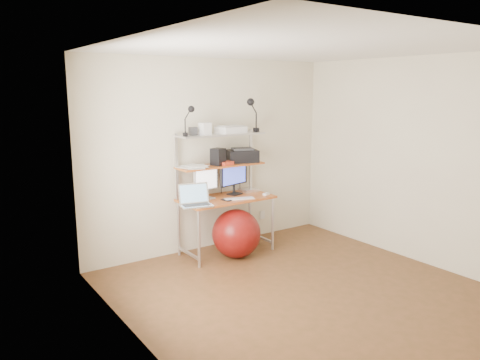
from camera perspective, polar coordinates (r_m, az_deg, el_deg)
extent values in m
plane|color=brown|center=(5.15, 7.36, -13.20)|extent=(3.60, 3.60, 0.00)
plane|color=silver|center=(4.72, 8.13, 15.69)|extent=(3.60, 3.60, 0.00)
plane|color=beige|center=(6.21, -3.51, 3.07)|extent=(3.60, 0.00, 3.60)
plane|color=beige|center=(3.69, 26.90, -3.62)|extent=(3.60, 0.00, 3.60)
plane|color=beige|center=(3.83, -12.65, -2.18)|extent=(0.00, 3.60, 3.60)
plane|color=beige|center=(6.13, 20.30, 2.30)|extent=(0.00, 3.60, 3.60)
cube|color=#B66223|center=(6.01, -1.67, -2.28)|extent=(1.20, 0.60, 0.03)
cylinder|color=silver|center=(5.62, -5.03, -7.20)|extent=(0.04, 0.04, 0.71)
cylinder|color=silver|center=(6.05, -7.48, -5.90)|extent=(0.04, 0.04, 0.71)
cylinder|color=silver|center=(6.22, 4.01, -5.37)|extent=(0.04, 0.04, 0.71)
cylinder|color=silver|center=(6.62, 1.20, -4.34)|extent=(0.04, 0.04, 0.71)
cube|color=silver|center=(5.87, -7.76, 1.54)|extent=(0.03, 0.04, 0.84)
cube|color=silver|center=(6.46, 1.30, 2.50)|extent=(0.03, 0.04, 0.84)
cube|color=#B66223|center=(6.04, -2.37, 1.79)|extent=(1.18, 0.34, 0.02)
cube|color=silver|center=(5.98, -2.40, 5.58)|extent=(1.18, 0.34, 0.02)
cube|color=silver|center=(6.86, 2.75, -4.26)|extent=(0.08, 0.01, 0.12)
cube|color=#BBBCC0|center=(5.93, -4.04, -2.25)|extent=(0.20, 0.17, 0.01)
cylinder|color=#BBBCC0|center=(5.94, -4.15, -1.69)|extent=(0.03, 0.03, 0.10)
cube|color=#BBBCC0|center=(5.90, -4.17, 0.14)|extent=(0.38, 0.10, 0.29)
plane|color=white|center=(5.88, -4.09, 0.11)|extent=(0.34, 0.07, 0.35)
cube|color=black|center=(6.17, -0.65, -1.70)|extent=(0.21, 0.18, 0.01)
cylinder|color=black|center=(6.18, -0.75, -1.10)|extent=(0.03, 0.03, 0.11)
cube|color=black|center=(6.14, -0.76, 0.75)|extent=(0.49, 0.16, 0.30)
plane|color=blue|center=(6.12, -0.67, 0.73)|extent=(0.43, 0.11, 0.45)
cube|color=silver|center=(5.59, -5.37, -3.09)|extent=(0.41, 0.33, 0.02)
cube|color=#323234|center=(5.59, -5.37, -2.98)|extent=(0.34, 0.22, 0.00)
cube|color=silver|center=(5.68, -5.77, -1.55)|extent=(0.38, 0.15, 0.24)
plane|color=#6A92B2|center=(5.68, -5.77, -1.55)|extent=(0.35, 0.16, 0.32)
cube|color=silver|center=(5.92, -0.12, -2.28)|extent=(0.40, 0.22, 0.01)
cube|color=silver|center=(6.15, 3.23, -1.72)|extent=(0.10, 0.08, 0.02)
cube|color=silver|center=(6.36, 1.04, -1.21)|extent=(0.21, 0.21, 0.04)
cube|color=black|center=(5.84, -1.70, -2.46)|extent=(0.10, 0.14, 0.01)
cube|color=black|center=(6.22, 0.29, 2.94)|extent=(0.46, 0.38, 0.16)
cube|color=#323234|center=(6.21, 0.29, 3.81)|extent=(0.32, 0.27, 0.03)
cube|color=black|center=(5.97, -2.71, 2.84)|extent=(0.19, 0.19, 0.22)
cube|color=#B8341D|center=(5.99, -1.65, 2.05)|extent=(0.18, 0.14, 0.04)
cube|color=silver|center=(6.07, -1.12, 6.15)|extent=(0.39, 0.27, 0.08)
cube|color=#BBBCC0|center=(6.07, -1.12, 6.61)|extent=(0.33, 0.21, 0.01)
cube|color=silver|center=(5.83, -4.28, 6.25)|extent=(0.14, 0.12, 0.15)
cube|color=#323234|center=(5.81, -5.74, 5.95)|extent=(0.12, 0.12, 0.10)
cube|color=black|center=(5.66, -6.68, 5.54)|extent=(0.04, 0.05, 0.04)
cylinder|color=black|center=(5.65, -6.70, 6.57)|extent=(0.01, 0.01, 0.16)
sphere|color=black|center=(5.67, -5.96, 8.60)|extent=(0.08, 0.08, 0.08)
cube|color=black|center=(6.21, 1.98, 6.13)|extent=(0.05, 0.07, 0.05)
cylinder|color=black|center=(6.20, 1.99, 7.28)|extent=(0.02, 0.02, 0.20)
sphere|color=black|center=(6.12, 1.30, 9.49)|extent=(0.10, 0.10, 0.10)
sphere|color=maroon|center=(5.95, -0.46, -6.54)|extent=(0.62, 0.62, 0.62)
cube|color=white|center=(5.83, -6.19, 1.54)|extent=(0.29, 0.34, 0.00)
cube|color=white|center=(5.79, -5.35, 1.55)|extent=(0.32, 0.35, 0.00)
cube|color=white|center=(5.87, -5.82, 1.71)|extent=(0.26, 0.31, 0.00)
cube|color=white|center=(5.84, -5.16, 1.72)|extent=(0.28, 0.33, 0.00)
cube|color=white|center=(5.84, -5.46, 1.77)|extent=(0.29, 0.34, 0.00)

